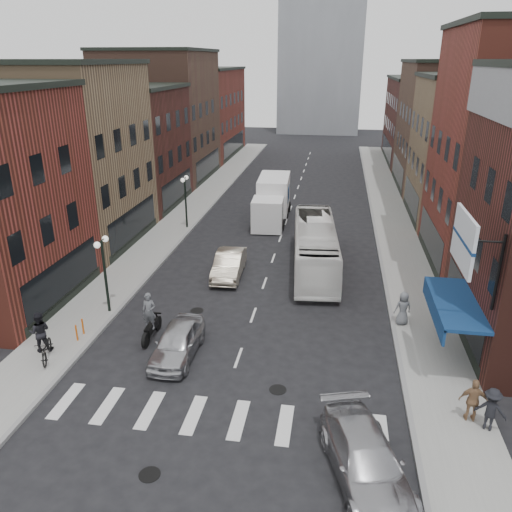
% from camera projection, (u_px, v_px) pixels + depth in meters
% --- Properties ---
extents(ground, '(160.00, 160.00, 0.00)m').
position_uv_depth(ground, '(234.00, 371.00, 21.13)').
color(ground, black).
rests_on(ground, ground).
extents(sidewalk_left, '(3.00, 74.00, 0.15)m').
position_uv_depth(sidewalk_left, '(188.00, 213.00, 42.56)').
color(sidewalk_left, gray).
rests_on(sidewalk_left, ground).
extents(sidewalk_right, '(3.00, 74.00, 0.15)m').
position_uv_depth(sidewalk_right, '(393.00, 222.00, 40.02)').
color(sidewalk_right, gray).
rests_on(sidewalk_right, ground).
extents(curb_left, '(0.20, 74.00, 0.16)m').
position_uv_depth(curb_left, '(205.00, 214.00, 42.36)').
color(curb_left, gray).
rests_on(curb_left, ground).
extents(curb_right, '(0.20, 74.00, 0.16)m').
position_uv_depth(curb_right, '(373.00, 222.00, 40.27)').
color(curb_right, gray).
rests_on(curb_right, ground).
extents(crosswalk_stripes, '(12.00, 2.20, 0.01)m').
position_uv_depth(crosswalk_stripes, '(217.00, 417.00, 18.38)').
color(crosswalk_stripes, silver).
rests_on(crosswalk_stripes, ground).
extents(bldg_left_mid_a, '(10.30, 10.20, 12.30)m').
position_uv_depth(bldg_left_mid_a, '(58.00, 156.00, 33.95)').
color(bldg_left_mid_a, '#836748').
rests_on(bldg_left_mid_a, ground).
extents(bldg_left_mid_b, '(10.30, 10.20, 10.30)m').
position_uv_depth(bldg_left_mid_b, '(120.00, 147.00, 43.50)').
color(bldg_left_mid_b, '#411D17').
rests_on(bldg_left_mid_b, ground).
extents(bldg_left_far_a, '(10.30, 12.20, 13.30)m').
position_uv_depth(bldg_left_far_a, '(161.00, 116.00, 53.04)').
color(bldg_left_far_a, brown).
rests_on(bldg_left_far_a, ground).
extents(bldg_left_far_b, '(10.30, 16.20, 11.30)m').
position_uv_depth(bldg_left_far_b, '(197.00, 113.00, 66.25)').
color(bldg_left_far_b, maroon).
rests_on(bldg_left_far_b, ground).
extents(bldg_right_mid_b, '(10.30, 10.20, 11.30)m').
position_uv_depth(bldg_right_mid_b, '(483.00, 151.00, 38.83)').
color(bldg_right_mid_b, '#836748').
rests_on(bldg_right_mid_b, ground).
extents(bldg_right_far_a, '(10.30, 12.20, 12.30)m').
position_uv_depth(bldg_right_far_a, '(455.00, 126.00, 48.74)').
color(bldg_right_far_a, brown).
rests_on(bldg_right_far_a, ground).
extents(bldg_right_far_b, '(10.30, 16.20, 10.30)m').
position_uv_depth(bldg_right_far_b, '(431.00, 121.00, 61.96)').
color(bldg_right_far_b, '#411D17').
rests_on(bldg_right_far_b, ground).
extents(awning_blue, '(1.80, 5.00, 0.78)m').
position_uv_depth(awning_blue, '(451.00, 304.00, 21.12)').
color(awning_blue, navy).
rests_on(awning_blue, ground).
extents(billboard_sign, '(1.52, 3.00, 3.70)m').
position_uv_depth(billboard_sign, '(466.00, 242.00, 18.05)').
color(billboard_sign, black).
rests_on(billboard_sign, ground).
extents(streetlamp_near, '(0.32, 1.22, 4.11)m').
position_uv_depth(streetlamp_near, '(104.00, 261.00, 24.83)').
color(streetlamp_near, black).
rests_on(streetlamp_near, ground).
extents(streetlamp_far, '(0.32, 1.22, 4.11)m').
position_uv_depth(streetlamp_far, '(185.00, 192.00, 37.68)').
color(streetlamp_far, black).
rests_on(streetlamp_far, ground).
extents(bike_rack, '(0.08, 0.68, 0.80)m').
position_uv_depth(bike_rack, '(80.00, 330.00, 23.26)').
color(bike_rack, '#D8590C').
rests_on(bike_rack, sidewalk_left).
extents(box_truck, '(2.65, 7.92, 3.40)m').
position_uv_depth(box_truck, '(272.00, 201.00, 40.13)').
color(box_truck, white).
rests_on(box_truck, ground).
extents(motorcycle_rider, '(0.66, 2.34, 2.38)m').
position_uv_depth(motorcycle_rider, '(150.00, 318.00, 23.13)').
color(motorcycle_rider, black).
rests_on(motorcycle_rider, ground).
extents(transit_bus, '(3.36, 10.75, 2.95)m').
position_uv_depth(transit_bus, '(315.00, 247.00, 30.90)').
color(transit_bus, white).
rests_on(transit_bus, ground).
extents(sedan_left_near, '(1.71, 4.25, 1.45)m').
position_uv_depth(sedan_left_near, '(177.00, 342.00, 21.93)').
color(sedan_left_near, '#B8B9BD').
rests_on(sedan_left_near, ground).
extents(sedan_left_far, '(1.80, 4.61, 1.49)m').
position_uv_depth(sedan_left_far, '(229.00, 264.00, 30.11)').
color(sedan_left_far, beige).
rests_on(sedan_left_far, ground).
extents(curb_car, '(3.42, 5.41, 1.46)m').
position_uv_depth(curb_car, '(366.00, 460.00, 15.46)').
color(curb_car, '#A5A4A9').
rests_on(curb_car, ground).
extents(parked_bicycle, '(1.36, 2.06, 1.02)m').
position_uv_depth(parked_bicycle, '(47.00, 348.00, 21.53)').
color(parked_bicycle, black).
rests_on(parked_bicycle, sidewalk_left).
extents(ped_left_solo, '(1.05, 0.82, 1.89)m').
position_uv_depth(ped_left_solo, '(40.00, 332.00, 21.99)').
color(ped_left_solo, black).
rests_on(ped_left_solo, sidewalk_left).
extents(ped_right_a, '(1.18, 0.86, 1.64)m').
position_uv_depth(ped_right_a, '(491.00, 409.00, 17.33)').
color(ped_right_a, black).
rests_on(ped_right_a, sidewalk_right).
extents(ped_right_b, '(1.02, 0.56, 1.69)m').
position_uv_depth(ped_right_b, '(473.00, 400.00, 17.74)').
color(ped_right_b, '#906A49').
rests_on(ped_right_b, sidewalk_right).
extents(ped_right_c, '(0.94, 0.75, 1.69)m').
position_uv_depth(ped_right_c, '(403.00, 308.00, 24.29)').
color(ped_right_c, slate).
rests_on(ped_right_c, sidewalk_right).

